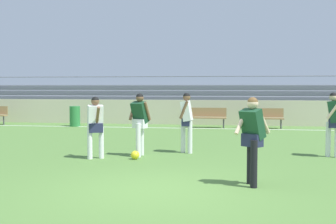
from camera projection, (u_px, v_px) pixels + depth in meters
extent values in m
plane|color=#517A38|center=(157.00, 190.00, 7.96)|extent=(160.00, 160.00, 0.00)
cube|color=white|center=(205.00, 128.00, 19.63)|extent=(44.00, 0.12, 0.01)
cube|color=beige|center=(208.00, 112.00, 21.47)|extent=(48.00, 0.16, 1.21)
cube|color=#9EA3AD|center=(163.00, 116.00, 23.06)|extent=(24.87, 0.36, 0.08)
cube|color=slate|center=(162.00, 119.00, 22.87)|extent=(24.87, 0.04, 0.32)
cube|color=#9EA3AD|center=(165.00, 109.00, 23.81)|extent=(24.87, 0.36, 0.08)
cube|color=slate|center=(164.00, 112.00, 23.62)|extent=(24.87, 0.04, 0.32)
cube|color=#9EA3AD|center=(167.00, 103.00, 24.56)|extent=(24.87, 0.36, 0.08)
cube|color=slate|center=(167.00, 106.00, 24.37)|extent=(24.87, 0.04, 0.32)
cube|color=#9EA3AD|center=(169.00, 97.00, 25.30)|extent=(24.87, 0.36, 0.08)
cube|color=slate|center=(169.00, 99.00, 25.12)|extent=(24.87, 0.04, 0.32)
cube|color=#9EA3AD|center=(172.00, 91.00, 26.05)|extent=(24.87, 0.36, 0.08)
cube|color=slate|center=(171.00, 94.00, 25.86)|extent=(24.87, 0.04, 0.32)
cube|color=#9EA3AD|center=(173.00, 85.00, 26.80)|extent=(24.87, 0.36, 0.08)
cube|color=slate|center=(173.00, 88.00, 26.61)|extent=(24.87, 0.04, 0.32)
cylinder|color=slate|center=(174.00, 76.00, 27.02)|extent=(24.87, 0.06, 0.06)
cube|color=#99754C|center=(206.00, 118.00, 20.00)|extent=(1.80, 0.40, 0.06)
cube|color=#99754C|center=(207.00, 112.00, 20.16)|extent=(1.80, 0.05, 0.40)
cylinder|color=#47474C|center=(189.00, 123.00, 20.14)|extent=(0.07, 0.07, 0.45)
cylinder|color=#47474C|center=(224.00, 123.00, 19.89)|extent=(0.07, 0.07, 0.45)
cube|color=#99754C|center=(263.00, 118.00, 19.60)|extent=(1.80, 0.40, 0.06)
cube|color=#99754C|center=(263.00, 113.00, 19.77)|extent=(1.80, 0.05, 0.40)
cylinder|color=#47474C|center=(245.00, 123.00, 19.74)|extent=(0.07, 0.07, 0.45)
cylinder|color=#47474C|center=(281.00, 124.00, 19.49)|extent=(0.07, 0.07, 0.45)
cylinder|color=#47474C|center=(4.00, 120.00, 21.58)|extent=(0.07, 0.07, 0.45)
cylinder|color=#2D7F3D|center=(75.00, 116.00, 20.69)|extent=(0.49, 0.49, 0.95)
cylinder|color=white|center=(101.00, 143.00, 11.46)|extent=(0.13, 0.13, 0.82)
cylinder|color=white|center=(90.00, 143.00, 11.34)|extent=(0.13, 0.13, 0.82)
cube|color=#232847|center=(95.00, 128.00, 11.38)|extent=(0.42, 0.36, 0.24)
cube|color=white|center=(95.00, 116.00, 11.36)|extent=(0.47, 0.44, 0.58)
cylinder|color=brown|center=(98.00, 115.00, 11.18)|extent=(0.24, 0.36, 0.46)
cylinder|color=brown|center=(93.00, 114.00, 11.54)|extent=(0.24, 0.36, 0.46)
sphere|color=brown|center=(95.00, 101.00, 11.34)|extent=(0.21, 0.21, 0.21)
sphere|color=black|center=(95.00, 100.00, 11.34)|extent=(0.20, 0.20, 0.20)
cylinder|color=white|center=(142.00, 139.00, 11.99)|extent=(0.13, 0.13, 0.90)
cylinder|color=white|center=(138.00, 140.00, 11.64)|extent=(0.13, 0.13, 0.90)
cube|color=white|center=(140.00, 124.00, 11.79)|extent=(0.42, 0.34, 0.24)
cube|color=#194228|center=(140.00, 112.00, 11.77)|extent=(0.50, 0.50, 0.60)
cylinder|color=brown|center=(147.00, 111.00, 11.70)|extent=(0.18, 0.29, 0.51)
cylinder|color=brown|center=(132.00, 111.00, 11.84)|extent=(0.18, 0.29, 0.51)
sphere|color=brown|center=(140.00, 98.00, 11.75)|extent=(0.21, 0.21, 0.21)
sphere|color=black|center=(140.00, 97.00, 11.75)|extent=(0.20, 0.20, 0.20)
cylinder|color=white|center=(183.00, 137.00, 12.48)|extent=(0.13, 0.13, 0.91)
cylinder|color=white|center=(190.00, 137.00, 12.31)|extent=(0.13, 0.13, 0.91)
cube|color=#232847|center=(187.00, 122.00, 12.37)|extent=(0.25, 0.38, 0.24)
cube|color=white|center=(187.00, 111.00, 12.35)|extent=(0.34, 0.40, 0.59)
cylinder|color=brown|center=(189.00, 109.00, 12.52)|extent=(0.27, 0.10, 0.51)
cylinder|color=brown|center=(184.00, 110.00, 12.18)|extent=(0.27, 0.10, 0.51)
sphere|color=brown|center=(187.00, 97.00, 12.33)|extent=(0.21, 0.21, 0.21)
sphere|color=black|center=(187.00, 96.00, 12.33)|extent=(0.20, 0.20, 0.20)
cylinder|color=black|center=(250.00, 161.00, 8.45)|extent=(0.13, 0.13, 0.88)
cylinder|color=black|center=(254.00, 164.00, 8.12)|extent=(0.13, 0.13, 0.88)
cube|color=#232847|center=(252.00, 140.00, 8.26)|extent=(0.42, 0.39, 0.24)
cube|color=#194228|center=(252.00, 124.00, 8.24)|extent=(0.53, 0.52, 0.60)
cylinder|color=beige|center=(264.00, 122.00, 8.23)|extent=(0.28, 0.34, 0.46)
cylinder|color=beige|center=(241.00, 122.00, 8.25)|extent=(0.28, 0.34, 0.46)
sphere|color=beige|center=(253.00, 104.00, 8.22)|extent=(0.21, 0.21, 0.21)
sphere|color=brown|center=(253.00, 102.00, 8.22)|extent=(0.20, 0.20, 0.20)
cylinder|color=white|center=(328.00, 139.00, 11.73)|extent=(0.13, 0.13, 0.93)
cube|color=#232847|center=(333.00, 123.00, 11.63)|extent=(0.27, 0.39, 0.24)
cube|color=#194228|center=(333.00, 112.00, 11.62)|extent=(0.35, 0.42, 0.59)
cylinder|color=beige|center=(333.00, 110.00, 11.79)|extent=(0.36, 0.12, 0.48)
cylinder|color=beige|center=(333.00, 111.00, 11.43)|extent=(0.36, 0.12, 0.48)
sphere|color=beige|center=(334.00, 97.00, 11.59)|extent=(0.21, 0.21, 0.21)
sphere|color=black|center=(334.00, 96.00, 11.59)|extent=(0.20, 0.20, 0.20)
sphere|color=yellow|center=(135.00, 155.00, 11.32)|extent=(0.22, 0.22, 0.22)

